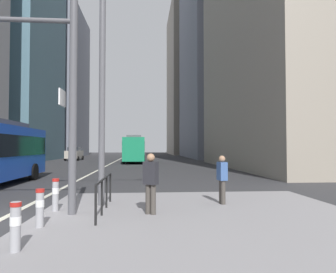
{
  "coord_description": "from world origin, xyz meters",
  "views": [
    {
      "loc": [
        3.95,
        -8.62,
        2.02
      ],
      "look_at": [
        7.02,
        31.18,
        3.33
      ],
      "focal_mm": 33.02,
      "sensor_mm": 36.0,
      "label": 1
    }
  ],
  "objects_px": {
    "pedestrian_walking": "(222,177)",
    "street_lamp_post": "(102,46)",
    "bollard_left": "(16,224)",
    "pedestrian_waiting": "(151,180)",
    "car_oncoming_mid": "(74,154)",
    "bollard_right": "(40,206)",
    "bollard_back": "(56,193)",
    "city_bus_red_receding": "(134,148)",
    "car_receding_near": "(134,153)"
  },
  "relations": [
    {
      "from": "car_receding_near",
      "to": "bollard_left",
      "type": "height_order",
      "value": "car_receding_near"
    },
    {
      "from": "car_oncoming_mid",
      "to": "pedestrian_waiting",
      "type": "distance_m",
      "value": 39.77
    },
    {
      "from": "car_oncoming_mid",
      "to": "car_receding_near",
      "type": "xyz_separation_m",
      "value": [
        8.62,
        6.13,
        -0.0
      ]
    },
    {
      "from": "city_bus_red_receding",
      "to": "car_oncoming_mid",
      "type": "bearing_deg",
      "value": 144.24
    },
    {
      "from": "pedestrian_waiting",
      "to": "bollard_left",
      "type": "bearing_deg",
      "value": -130.56
    },
    {
      "from": "bollard_back",
      "to": "pedestrian_walking",
      "type": "xyz_separation_m",
      "value": [
        5.11,
        0.72,
        0.35
      ]
    },
    {
      "from": "bollard_left",
      "to": "bollard_back",
      "type": "height_order",
      "value": "bollard_back"
    },
    {
      "from": "city_bus_red_receding",
      "to": "car_receding_near",
      "type": "relative_size",
      "value": 2.66
    },
    {
      "from": "street_lamp_post",
      "to": "bollard_right",
      "type": "xyz_separation_m",
      "value": [
        -1.04,
        -2.65,
        -4.64
      ]
    },
    {
      "from": "car_oncoming_mid",
      "to": "pedestrian_waiting",
      "type": "bearing_deg",
      "value": -74.59
    },
    {
      "from": "city_bus_red_receding",
      "to": "pedestrian_walking",
      "type": "xyz_separation_m",
      "value": [
        3.81,
        -30.42,
        -0.82
      ]
    },
    {
      "from": "city_bus_red_receding",
      "to": "bollard_back",
      "type": "relative_size",
      "value": 12.31
    },
    {
      "from": "pedestrian_waiting",
      "to": "street_lamp_post",
      "type": "bearing_deg",
      "value": 136.76
    },
    {
      "from": "car_oncoming_mid",
      "to": "street_lamp_post",
      "type": "bearing_deg",
      "value": -76.26
    },
    {
      "from": "car_oncoming_mid",
      "to": "street_lamp_post",
      "type": "height_order",
      "value": "street_lamp_post"
    },
    {
      "from": "car_receding_near",
      "to": "pedestrian_waiting",
      "type": "distance_m",
      "value": 44.52
    },
    {
      "from": "bollard_back",
      "to": "bollard_right",
      "type": "bearing_deg",
      "value": -85.01
    },
    {
      "from": "pedestrian_waiting",
      "to": "city_bus_red_receding",
      "type": "bearing_deg",
      "value": 92.61
    },
    {
      "from": "street_lamp_post",
      "to": "car_receding_near",
      "type": "bearing_deg",
      "value": 90.53
    },
    {
      "from": "bollard_back",
      "to": "car_oncoming_mid",
      "type": "bearing_deg",
      "value": 101.71
    },
    {
      "from": "bollard_right",
      "to": "pedestrian_walking",
      "type": "relative_size",
      "value": 0.56
    },
    {
      "from": "bollard_left",
      "to": "bollard_back",
      "type": "xyz_separation_m",
      "value": [
        -0.29,
        3.52,
        0.03
      ]
    },
    {
      "from": "city_bus_red_receding",
      "to": "street_lamp_post",
      "type": "distance_m",
      "value": 30.52
    },
    {
      "from": "bollard_back",
      "to": "street_lamp_post",
      "type": "bearing_deg",
      "value": 34.07
    },
    {
      "from": "city_bus_red_receding",
      "to": "car_oncoming_mid",
      "type": "distance_m",
      "value": 11.27
    },
    {
      "from": "street_lamp_post",
      "to": "bollard_left",
      "type": "relative_size",
      "value": 9.08
    },
    {
      "from": "street_lamp_post",
      "to": "bollard_left",
      "type": "height_order",
      "value": "street_lamp_post"
    },
    {
      "from": "street_lamp_post",
      "to": "bollard_right",
      "type": "bearing_deg",
      "value": -111.52
    },
    {
      "from": "pedestrian_walking",
      "to": "pedestrian_waiting",
      "type": "bearing_deg",
      "value": -150.13
    },
    {
      "from": "city_bus_red_receding",
      "to": "bollard_left",
      "type": "relative_size",
      "value": 13.06
    },
    {
      "from": "city_bus_red_receding",
      "to": "street_lamp_post",
      "type": "height_order",
      "value": "street_lamp_post"
    },
    {
      "from": "car_receding_near",
      "to": "bollard_back",
      "type": "distance_m",
      "value": 43.84
    },
    {
      "from": "car_receding_near",
      "to": "pedestrian_walking",
      "type": "distance_m",
      "value": 43.33
    },
    {
      "from": "bollard_left",
      "to": "pedestrian_waiting",
      "type": "xyz_separation_m",
      "value": [
        2.46,
        2.88,
        0.44
      ]
    },
    {
      "from": "city_bus_red_receding",
      "to": "bollard_right",
      "type": "distance_m",
      "value": 33.01
    },
    {
      "from": "pedestrian_walking",
      "to": "car_oncoming_mid",
      "type": "bearing_deg",
      "value": 109.27
    },
    {
      "from": "city_bus_red_receding",
      "to": "street_lamp_post",
      "type": "relative_size",
      "value": 1.44
    },
    {
      "from": "city_bus_red_receding",
      "to": "pedestrian_waiting",
      "type": "distance_m",
      "value": 31.82
    },
    {
      "from": "bollard_left",
      "to": "bollard_back",
      "type": "relative_size",
      "value": 0.94
    },
    {
      "from": "car_receding_near",
      "to": "city_bus_red_receding",
      "type": "bearing_deg",
      "value": -87.75
    },
    {
      "from": "bollard_right",
      "to": "bollard_back",
      "type": "xyz_separation_m",
      "value": [
        -0.16,
        1.83,
        0.03
      ]
    },
    {
      "from": "pedestrian_walking",
      "to": "street_lamp_post",
      "type": "bearing_deg",
      "value": 178.59
    },
    {
      "from": "bollard_right",
      "to": "pedestrian_walking",
      "type": "bearing_deg",
      "value": 27.26
    },
    {
      "from": "car_receding_near",
      "to": "pedestrian_waiting",
      "type": "relative_size",
      "value": 2.58
    },
    {
      "from": "car_oncoming_mid",
      "to": "pedestrian_walking",
      "type": "distance_m",
      "value": 39.18
    },
    {
      "from": "car_oncoming_mid",
      "to": "bollard_right",
      "type": "distance_m",
      "value": 40.34
    },
    {
      "from": "street_lamp_post",
      "to": "pedestrian_walking",
      "type": "height_order",
      "value": "street_lamp_post"
    },
    {
      "from": "street_lamp_post",
      "to": "bollard_left",
      "type": "xyz_separation_m",
      "value": [
        -0.92,
        -4.33,
        -4.64
      ]
    },
    {
      "from": "car_oncoming_mid",
      "to": "pedestrian_waiting",
      "type": "xyz_separation_m",
      "value": [
        10.57,
        -38.34,
        0.09
      ]
    },
    {
      "from": "pedestrian_walking",
      "to": "city_bus_red_receding",
      "type": "bearing_deg",
      "value": 97.14
    }
  ]
}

